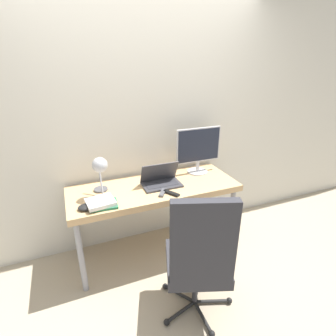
% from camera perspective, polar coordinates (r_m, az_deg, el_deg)
% --- Properties ---
extents(ground_plane, '(12.00, 12.00, 0.00)m').
position_cam_1_polar(ground_plane, '(2.73, -0.40, -21.39)').
color(ground_plane, tan).
extents(wall_back, '(8.00, 0.05, 2.60)m').
position_cam_1_polar(wall_back, '(2.68, -5.92, 9.57)').
color(wall_back, beige).
rests_on(wall_back, ground_plane).
extents(desk, '(1.61, 0.61, 0.77)m').
position_cam_1_polar(desk, '(2.55, -2.99, -5.40)').
color(desk, tan).
rests_on(desk, ground_plane).
extents(laptop, '(0.37, 0.23, 0.22)m').
position_cam_1_polar(laptop, '(2.52, -1.54, -2.73)').
color(laptop, '#38383D').
rests_on(laptop, desk).
extents(monitor, '(0.49, 0.22, 0.48)m').
position_cam_1_polar(monitor, '(2.75, 6.62, 4.27)').
color(monitor, '#B7B7BC').
rests_on(monitor, desk).
extents(desk_lamp, '(0.13, 0.26, 0.37)m').
position_cam_1_polar(desk_lamp, '(2.30, -14.60, -0.01)').
color(desk_lamp, '#4C4C51').
rests_on(desk_lamp, desk).
extents(office_chair, '(0.61, 0.62, 1.11)m').
position_cam_1_polar(office_chair, '(2.00, 6.80, -18.56)').
color(office_chair, black).
rests_on(office_chair, ground_plane).
extents(book_stack, '(0.27, 0.22, 0.05)m').
position_cam_1_polar(book_stack, '(2.25, -14.27, -7.39)').
color(book_stack, '#286B47').
rests_on(book_stack, desk).
extents(tv_remote, '(0.11, 0.14, 0.02)m').
position_cam_1_polar(tv_remote, '(2.37, -1.19, -5.42)').
color(tv_remote, '#4C4C51').
rests_on(tv_remote, desk).
extents(media_remote, '(0.12, 0.16, 0.02)m').
position_cam_1_polar(media_remote, '(2.37, 0.73, -5.51)').
color(media_remote, black).
rests_on(media_remote, desk).
extents(game_controller, '(0.15, 0.11, 0.04)m').
position_cam_1_polar(game_controller, '(2.24, -17.12, -8.06)').
color(game_controller, black).
rests_on(game_controller, desk).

